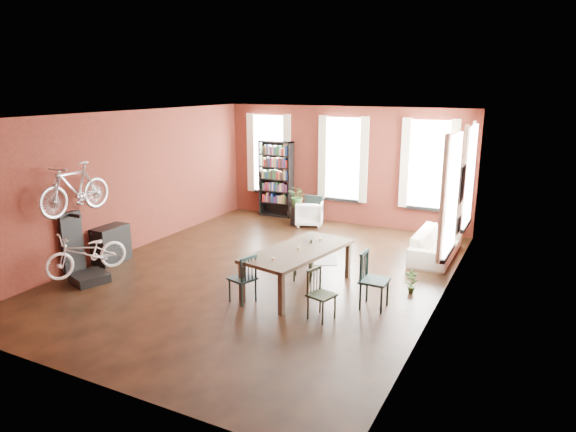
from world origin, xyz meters
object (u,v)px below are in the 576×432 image
Objects in this scene: dining_chair_a at (242,278)px; dining_chair_b at (303,258)px; plant_stand at (297,216)px; cream_sofa at (436,240)px; white_armchair at (309,212)px; dining_chair_d at (375,280)px; bicycle_floor at (85,234)px; console_table at (111,244)px; dining_table at (298,269)px; dining_chair_c at (322,295)px; bookshelf at (276,179)px; bike_trainer at (89,278)px.

dining_chair_b is (0.49, 1.48, -0.01)m from dining_chair_a.
cream_sofa is at bearing -14.74° from plant_stand.
white_armchair reaches higher than plant_stand.
plant_stand is (-3.54, 4.25, -0.23)m from dining_chair_d.
dining_chair_b is 0.54× the size of bicycle_floor.
dining_chair_b is 1.07× the size of console_table.
dining_chair_b is at bearing 92.61° from white_armchair.
dining_table is 2.64× the size of dining_chair_a.
dining_chair_c is at bearing 165.44° from cream_sofa.
bookshelf is at bearing 50.74° from dining_chair_c.
bicycle_floor is at bearing -66.03° from console_table.
dining_chair_a is 0.55× the size of bicycle_floor.
dining_chair_c reaches higher than dining_table.
dining_chair_a is 1.53m from dining_chair_c.
dining_table is 4.39× the size of plant_stand.
bookshelf reaches higher than dining_chair_d.
dining_table is 2.90× the size of console_table.
bike_trainer is at bearing -80.80° from dining_chair_b.
dining_chair_a is at bearing -38.47° from dining_chair_b.
plant_stand is at bearing 63.35° from console_table.
white_armchair is at bearing 72.09° from cream_sofa.
bike_trainer is at bearing -62.27° from dining_chair_a.
bookshelf is at bearing -41.95° from white_armchair.
cream_sofa reaches higher than white_armchair.
bookshelf is at bearing 42.42° from dining_chair_d.
white_armchair is 0.35× the size of cream_sofa.
dining_chair_d is (0.63, 0.82, 0.08)m from dining_chair_c.
console_table is at bearing -116.65° from plant_stand.
plant_stand is (-2.91, 5.07, -0.16)m from dining_chair_c.
bicycle_floor reaches higher than console_table.
dining_chair_d is 5.53m from bicycle_floor.
bookshelf is at bearing -140.04° from dining_chair_a.
dining_chair_d is at bearing 34.16° from bicycle_floor.
dining_chair_a is (-0.63, -0.96, 0.04)m from dining_table.
dining_chair_b is 1.80m from dining_chair_d.
dining_chair_c is 1.60× the size of plant_stand.
cream_sofa is at bearing -7.67° from dining_chair_d.
dining_chair_b reaches higher than dining_table.
bookshelf reaches higher than white_armchair.
plant_stand is 5.94m from bicycle_floor.
dining_chair_d reaches higher than dining_chair_a.
dining_chair_d is at bearing 127.86° from dining_chair_a.
dining_chair_d is 5.83m from console_table.
bookshelf is 1.46m from plant_stand.
dining_chair_c is 1.05× the size of console_table.
dining_table is at bearing 164.03° from dining_chair_a.
dining_chair_c is 4.77m from bicycle_floor.
bike_trainer is at bearing -107.55° from plant_stand.
console_table is 0.50× the size of bicycle_floor.
cream_sofa is at bearing 1.89° from dining_chair_c.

